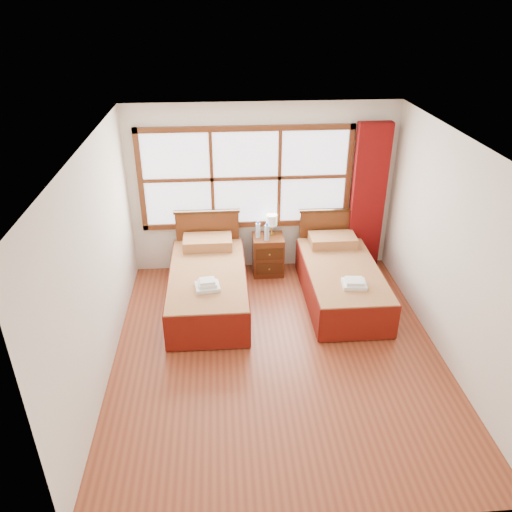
{
  "coord_description": "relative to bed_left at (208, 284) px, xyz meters",
  "views": [
    {
      "loc": [
        -0.64,
        -4.83,
        3.97
      ],
      "look_at": [
        -0.21,
        0.7,
        1.0
      ],
      "focal_mm": 35.0,
      "sensor_mm": 36.0,
      "label": 1
    }
  ],
  "objects": [
    {
      "name": "bottle_near",
      "position": [
        0.76,
        0.79,
        0.43
      ],
      "size": [
        0.07,
        0.07,
        0.26
      ],
      "color": "silver",
      "rests_on": "nightstand"
    },
    {
      "name": "wall_left",
      "position": [
        -1.15,
        -1.2,
        0.99
      ],
      "size": [
        0.0,
        4.5,
        4.5
      ],
      "primitive_type": "plane",
      "rotation": [
        1.57,
        0.0,
        1.57
      ],
      "color": "silver",
      "rests_on": "floor"
    },
    {
      "name": "floor",
      "position": [
        0.85,
        -1.2,
        -0.31
      ],
      "size": [
        4.5,
        4.5,
        0.0
      ],
      "primitive_type": "plane",
      "color": "brown",
      "rests_on": "ground"
    },
    {
      "name": "bed_right",
      "position": [
        1.89,
        0.0,
        -0.01
      ],
      "size": [
        1.02,
        2.04,
        0.99
      ],
      "color": "#391E0B",
      "rests_on": "floor"
    },
    {
      "name": "wall_back",
      "position": [
        0.85,
        1.05,
        0.99
      ],
      "size": [
        4.0,
        0.0,
        4.0
      ],
      "primitive_type": "plane",
      "rotation": [
        1.57,
        0.0,
        0.0
      ],
      "color": "silver",
      "rests_on": "floor"
    },
    {
      "name": "lamp",
      "position": [
        0.98,
        0.88,
        0.54
      ],
      "size": [
        0.17,
        0.17,
        0.33
      ],
      "color": "gold",
      "rests_on": "nightstand"
    },
    {
      "name": "bed_left",
      "position": [
        0.0,
        0.0,
        0.0
      ],
      "size": [
        1.06,
        2.08,
        1.03
      ],
      "color": "#391E0B",
      "rests_on": "floor"
    },
    {
      "name": "ceiling",
      "position": [
        0.85,
        -1.2,
        2.29
      ],
      "size": [
        4.5,
        4.5,
        0.0
      ],
      "primitive_type": "plane",
      "rotation": [
        3.14,
        0.0,
        0.0
      ],
      "color": "white",
      "rests_on": "wall_back"
    },
    {
      "name": "window",
      "position": [
        0.6,
        1.02,
        1.19
      ],
      "size": [
        3.16,
        0.06,
        1.56
      ],
      "color": "white",
      "rests_on": "wall_back"
    },
    {
      "name": "towels_right",
      "position": [
        1.93,
        -0.55,
        0.26
      ],
      "size": [
        0.33,
        0.3,
        0.09
      ],
      "rotation": [
        0.0,
        0.0,
        -0.09
      ],
      "color": "white",
      "rests_on": "bed_right"
    },
    {
      "name": "curtain",
      "position": [
        2.45,
        0.91,
        0.86
      ],
      "size": [
        0.5,
        0.16,
        2.3
      ],
      "primitive_type": "cube",
      "color": "maroon",
      "rests_on": "wall_back"
    },
    {
      "name": "wall_right",
      "position": [
        2.85,
        -1.2,
        0.99
      ],
      "size": [
        0.0,
        4.5,
        4.5
      ],
      "primitive_type": "plane",
      "rotation": [
        1.57,
        0.0,
        -1.57
      ],
      "color": "silver",
      "rests_on": "floor"
    },
    {
      "name": "bottle_far",
      "position": [
        0.89,
        0.69,
        0.44
      ],
      "size": [
        0.07,
        0.07,
        0.28
      ],
      "color": "silver",
      "rests_on": "nightstand"
    },
    {
      "name": "towels_left",
      "position": [
        0.01,
        -0.5,
        0.29
      ],
      "size": [
        0.34,
        0.31,
        0.13
      ],
      "rotation": [
        0.0,
        0.0,
        0.13
      ],
      "color": "white",
      "rests_on": "bed_left"
    },
    {
      "name": "nightstand",
      "position": [
        0.92,
        0.8,
        -0.0
      ],
      "size": [
        0.47,
        0.46,
        0.63
      ],
      "color": "#5A2B13",
      "rests_on": "floor"
    }
  ]
}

